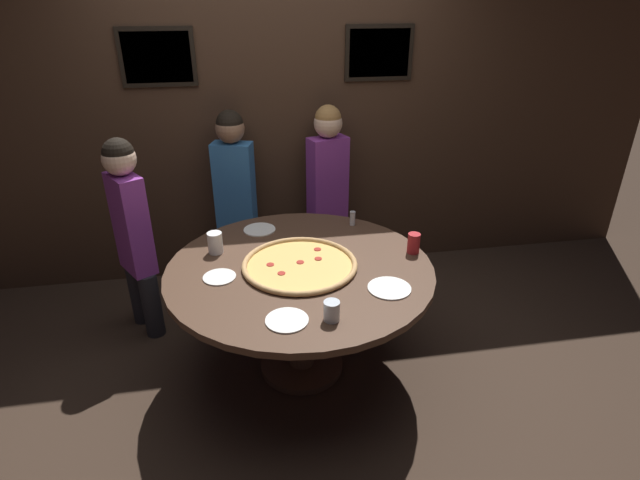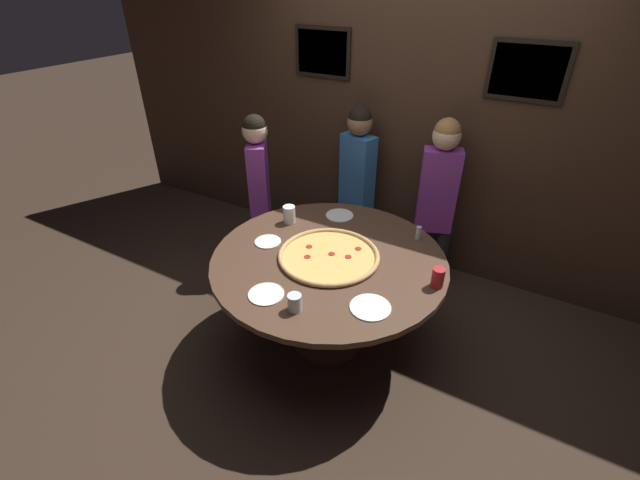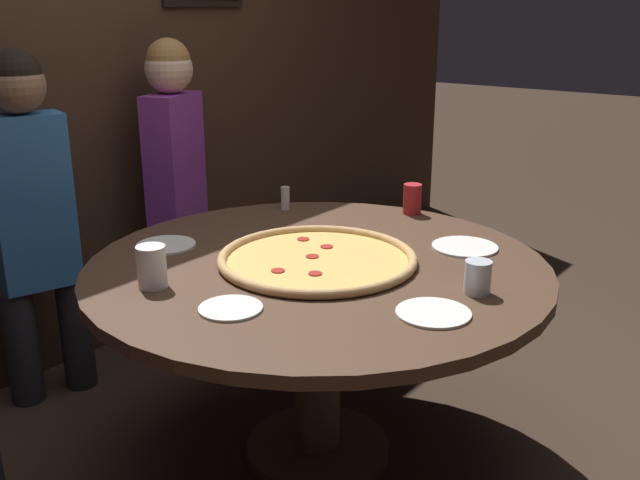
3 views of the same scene
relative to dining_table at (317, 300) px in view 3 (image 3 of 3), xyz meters
name	(u,v)px [view 3 (image 3 of 3)]	position (x,y,z in m)	size (l,w,h in m)	color
ground_plane	(318,452)	(0.00, 0.00, -0.61)	(24.00, 24.00, 0.00)	#38281E
back_wall	(61,68)	(0.00, 1.37, 0.70)	(6.40, 0.08, 2.60)	#3D281C
dining_table	(317,300)	(0.00, 0.00, 0.00)	(1.54, 1.54, 0.74)	#4C3323
giant_pizza	(317,258)	(0.00, 0.00, 0.15)	(0.67, 0.67, 0.03)	#EAB75B
drink_cup_front_edge	(478,277)	(0.08, -0.54, 0.19)	(0.08, 0.08, 0.10)	silver
drink_cup_near_left	(412,199)	(0.70, 0.05, 0.20)	(0.07, 0.07, 0.12)	#B22328
drink_cup_far_right	(152,267)	(-0.48, 0.26, 0.20)	(0.09, 0.09, 0.13)	white
white_plate_near_front	(166,245)	(-0.20, 0.53, 0.14)	(0.21, 0.21, 0.01)	white
white_plate_far_back	(231,308)	(-0.46, -0.05, 0.14)	(0.18, 0.18, 0.01)	white
white_plate_beside_cup	(433,313)	(-0.13, -0.51, 0.14)	(0.21, 0.21, 0.01)	white
white_plate_left_side	(465,247)	(0.44, -0.32, 0.14)	(0.23, 0.23, 0.01)	white
condiment_shaker	(285,198)	(0.43, 0.51, 0.18)	(0.04, 0.04, 0.10)	silver
diner_side_left	(176,176)	(0.38, 1.13, 0.20)	(0.38, 0.24, 1.42)	#232328
diner_far_right	(33,210)	(-0.34, 1.14, 0.19)	(0.37, 0.23, 1.41)	#232328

